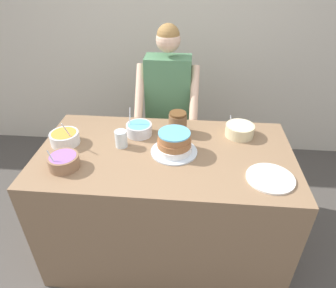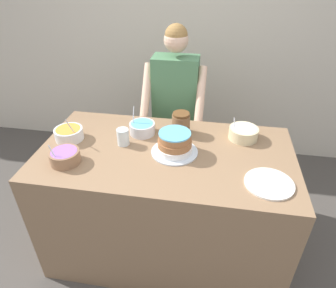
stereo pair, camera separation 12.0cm
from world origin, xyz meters
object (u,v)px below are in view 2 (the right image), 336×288
frosting_bowl_orange (69,133)px  ceramic_plate (269,183)px  person_baker (175,101)px  frosting_bowl_purple (65,156)px  cake (175,144)px  stoneware_jar (181,123)px  frosting_bowl_white (243,133)px  drinking_glass (123,137)px  frosting_bowl_blue (142,128)px

frosting_bowl_orange → ceramic_plate: 1.32m
person_baker → frosting_bowl_purple: 1.07m
cake → stoneware_jar: stoneware_jar is taller
person_baker → frosting_bowl_purple: size_ratio=8.54×
frosting_bowl_white → frosting_bowl_purple: 1.17m
person_baker → ceramic_plate: person_baker is taller
cake → drinking_glass: cake is taller
frosting_bowl_blue → stoneware_jar: (0.27, 0.05, 0.03)m
frosting_bowl_blue → drinking_glass: (-0.09, -0.16, 0.01)m
person_baker → frosting_bowl_white: 0.71m
person_baker → stoneware_jar: size_ratio=9.94×
frosting_bowl_white → frosting_bowl_orange: (-1.17, -0.20, -0.00)m
frosting_bowl_purple → drinking_glass: bearing=41.1°
frosting_bowl_orange → drinking_glass: size_ratio=1.69×
frosting_bowl_purple → stoneware_jar: 0.80m
frosting_bowl_blue → cake: bearing=-37.3°
person_baker → cake: person_baker is taller
cake → frosting_bowl_blue: bearing=142.7°
cake → ceramic_plate: 0.61m
frosting_bowl_white → stoneware_jar: (-0.43, 0.00, 0.03)m
ceramic_plate → frosting_bowl_orange: bearing=168.7°
cake → frosting_bowl_white: frosting_bowl_white is taller
frosting_bowl_purple → stoneware_jar: size_ratio=1.16×
cake → frosting_bowl_purple: same height
ceramic_plate → stoneware_jar: size_ratio=1.75×
frosting_bowl_blue → ceramic_plate: 0.92m
person_baker → frosting_bowl_orange: (-0.63, -0.66, 0.02)m
person_baker → frosting_bowl_white: size_ratio=7.90×
frosting_bowl_white → ceramic_plate: size_ratio=0.72×
person_baker → ceramic_plate: 1.14m
frosting_bowl_blue → frosting_bowl_purple: bearing=-132.9°
ceramic_plate → frosting_bowl_purple: bearing=179.8°
frosting_bowl_white → drinking_glass: 0.82m
frosting_bowl_white → ceramic_plate: bearing=-74.7°
frosting_bowl_orange → person_baker: bearing=46.4°
frosting_bowl_white → drinking_glass: size_ratio=1.75×
frosting_bowl_white → ceramic_plate: 0.48m
frosting_bowl_blue → ceramic_plate: bearing=-26.8°
frosting_bowl_purple → frosting_bowl_white: bearing=23.0°
frosting_bowl_orange → ceramic_plate: (1.30, -0.26, -0.04)m
frosting_bowl_blue → drinking_glass: frosting_bowl_blue is taller
ceramic_plate → frosting_bowl_blue: bearing=153.2°
frosting_bowl_orange → frosting_bowl_blue: size_ratio=1.00×
frosting_bowl_orange → cake: bearing=-3.1°
person_baker → frosting_bowl_white: (0.54, -0.46, 0.02)m
person_baker → frosting_bowl_orange: bearing=-133.6°
frosting_bowl_purple → ceramic_plate: size_ratio=0.67×
frosting_bowl_blue → ceramic_plate: frosting_bowl_blue is taller
drinking_glass → person_baker: bearing=69.4°
frosting_bowl_white → stoneware_jar: stoneware_jar is taller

